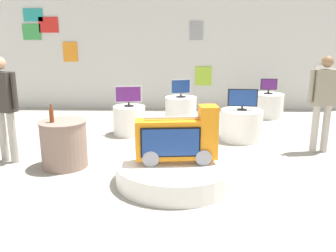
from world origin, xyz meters
TOP-DOWN VIEW (x-y plane):
  - ground_plane at (0.00, 0.00)m, footprint 30.00×30.00m
  - back_wall_display at (-0.01, 4.94)m, footprint 10.11×0.13m
  - main_display_pedestal at (0.09, -0.37)m, footprint 1.71×1.71m
  - novelty_firetruck_tv at (0.11, -0.38)m, footprint 1.15×0.44m
  - display_pedestal_left_rear at (2.41, 3.87)m, footprint 0.80×0.80m
  - tv_on_left_rear at (2.41, 3.87)m, footprint 0.41×0.22m
  - display_pedestal_center_rear at (-0.92, 2.11)m, footprint 0.67×0.67m
  - tv_on_center_rear at (-0.92, 2.11)m, footprint 0.55×0.20m
  - display_pedestal_right_rear at (1.38, 1.78)m, footprint 0.83×0.83m
  - tv_on_right_rear at (1.38, 1.78)m, footprint 0.58×0.19m
  - display_pedestal_far_right at (0.18, 3.29)m, footprint 0.77×0.77m
  - tv_on_far_right at (0.18, 3.29)m, footprint 0.48×0.24m
  - side_table_round at (-1.68, 0.17)m, footprint 0.73×0.73m
  - bottle_on_side_table at (-1.81, 0.10)m, footprint 0.07×0.07m
  - shopper_browsing_near_truck at (-2.67, 0.37)m, footprint 0.54×0.31m
  - shopper_browsing_rear at (2.64, 1.03)m, footprint 0.56×0.24m

SIDE VIEW (x-z plane):
  - ground_plane at x=0.00m, z-range 0.00..0.00m
  - main_display_pedestal at x=0.09m, z-range 0.00..0.29m
  - display_pedestal_left_rear at x=2.41m, z-range 0.00..0.60m
  - display_pedestal_center_rear at x=-0.92m, z-range 0.00..0.60m
  - display_pedestal_right_rear at x=1.38m, z-range 0.00..0.60m
  - display_pedestal_far_right at x=0.18m, z-range 0.00..0.60m
  - side_table_round at x=-1.68m, z-range 0.01..0.75m
  - novelty_firetruck_tv at x=0.11m, z-range 0.22..1.02m
  - tv_on_left_rear at x=2.41m, z-range 0.62..1.00m
  - tv_on_far_right at x=0.18m, z-range 0.61..1.04m
  - tv_on_right_rear at x=1.38m, z-range 0.62..1.04m
  - tv_on_center_rear at x=-0.92m, z-range 0.63..1.05m
  - bottle_on_side_table at x=-1.81m, z-range 0.71..1.00m
  - shopper_browsing_rear at x=2.64m, z-range 0.15..1.85m
  - shopper_browsing_near_truck at x=-2.67m, z-range 0.15..1.86m
  - back_wall_display at x=-0.01m, z-range 0.00..3.25m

